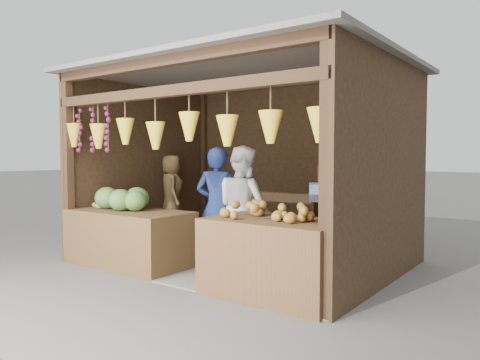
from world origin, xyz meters
name	(u,v)px	position (x,y,z in m)	size (l,w,h in m)	color
ground	(244,262)	(0.00, 0.00, 0.00)	(80.00, 80.00, 0.00)	#514F49
stall_structure	(240,142)	(-0.03, -0.04, 1.67)	(4.30, 3.30, 2.66)	slate
back_shelf	(352,197)	(1.05, 1.28, 0.87)	(1.25, 0.32, 1.32)	#382314
counter_left	(129,238)	(-1.12, -1.08, 0.37)	(1.74, 0.85, 0.74)	#4A3418
counter_right	(275,258)	(1.21, -1.13, 0.41)	(1.45, 0.85, 0.81)	#492F18
stool	(172,236)	(-1.62, 0.25, 0.16)	(0.34, 0.34, 0.32)	black
man_standing	(217,207)	(-0.12, -0.44, 0.80)	(0.58, 0.38, 1.59)	navy
woman_standing	(244,208)	(0.24, -0.34, 0.80)	(0.78, 0.61, 1.61)	silver
vendor_seated	(172,191)	(-1.62, 0.25, 0.91)	(0.58, 0.38, 1.18)	brown
melon_pile	(125,198)	(-1.22, -1.06, 0.90)	(1.00, 0.50, 0.32)	#234C14
tanfruit_pile	(100,203)	(-1.72, -1.08, 0.81)	(0.34, 0.40, 0.13)	#9B7E47
mango_pile	(275,209)	(1.20, -1.12, 0.92)	(1.40, 0.64, 0.22)	#BC4919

